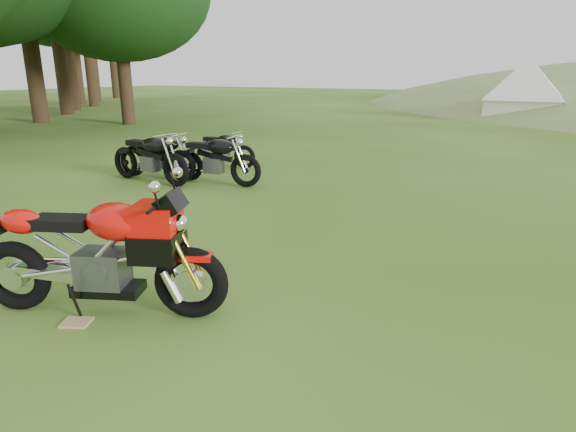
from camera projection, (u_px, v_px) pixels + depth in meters
The scene contains 9 objects.
ground at pixel (279, 270), 5.60m from camera, with size 120.00×120.00×0.00m, color #2E5111.
treeline at pixel (107, 112), 27.44m from camera, with size 28.00×32.00×14.00m, color black, non-canonical shape.
sport_motorcycle at pixel (98, 245), 4.42m from camera, with size 2.29×0.57×1.38m, color red, non-canonical shape.
plywood_board at pixel (76, 322), 4.41m from camera, with size 0.25×0.20×0.02m, color tan.
vintage_moto_a at pixel (149, 156), 9.89m from camera, with size 2.10×0.49×1.11m, color black, non-canonical shape.
vintage_moto_b at pixel (212, 158), 9.72m from camera, with size 2.07×0.48×1.09m, color black, non-canonical shape.
vintage_moto_c at pixel (160, 154), 10.29m from camera, with size 1.98×0.46×1.04m, color black, non-canonical shape.
vintage_moto_d at pixel (222, 148), 11.57m from camera, with size 1.74×0.40×0.92m, color black, non-canonical shape.
tent_left at pixel (525, 90), 22.62m from camera, with size 3.21×3.21×2.78m, color white, non-canonical shape.
Camera 1 is at (2.60, -4.49, 2.21)m, focal length 30.00 mm.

